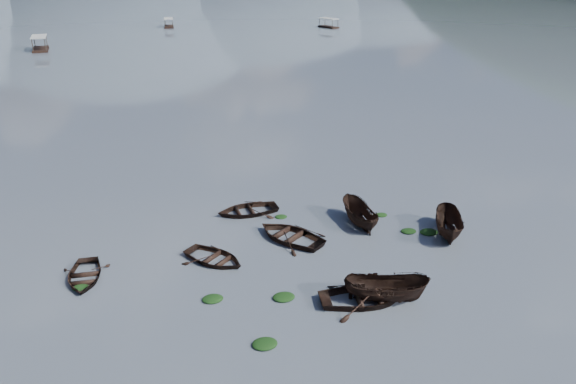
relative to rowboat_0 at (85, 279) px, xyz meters
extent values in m
plane|color=#4E5661|center=(13.00, -6.96, 0.00)|extent=(2400.00, 2400.00, 0.00)
imported|color=black|center=(0.00, 0.00, 0.00)|extent=(2.83, 3.92, 0.80)
imported|color=black|center=(15.91, -5.74, 0.00)|extent=(4.80, 2.91, 1.74)
imported|color=black|center=(12.49, 2.06, 0.00)|extent=(5.67, 5.85, 0.99)
imported|color=black|center=(14.75, -5.62, 0.00)|extent=(5.05, 3.81, 0.99)
imported|color=black|center=(22.72, 0.37, 0.00)|extent=(3.30, 4.86, 1.76)
imported|color=black|center=(7.41, 0.34, 0.00)|extent=(4.88, 4.90, 0.84)
imported|color=black|center=(10.39, 6.49, 0.00)|extent=(4.64, 3.55, 0.90)
imported|color=black|center=(17.51, 3.15, 0.00)|extent=(1.96, 4.38, 1.64)
ellipsoid|color=black|center=(8.96, -7.95, 0.00)|extent=(1.23, 1.00, 0.27)
ellipsoid|color=black|center=(6.92, -3.68, 0.00)|extent=(1.14, 0.91, 0.25)
ellipsoid|color=black|center=(10.66, -4.36, 0.00)|extent=(1.21, 0.97, 0.26)
ellipsoid|color=black|center=(19.51, 4.06, 0.00)|extent=(0.85, 0.72, 0.19)
ellipsoid|color=black|center=(21.60, 0.89, 0.00)|extent=(1.22, 0.97, 0.25)
ellipsoid|color=black|center=(-0.11, -0.96, 0.00)|extent=(0.89, 0.72, 0.19)
ellipsoid|color=black|center=(12.56, 5.32, 0.00)|extent=(0.86, 0.72, 0.18)
ellipsoid|color=black|center=(20.35, 1.32, 0.00)|extent=(1.04, 0.83, 0.23)
camera|label=1|loc=(5.36, -29.11, 17.29)|focal=35.00mm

